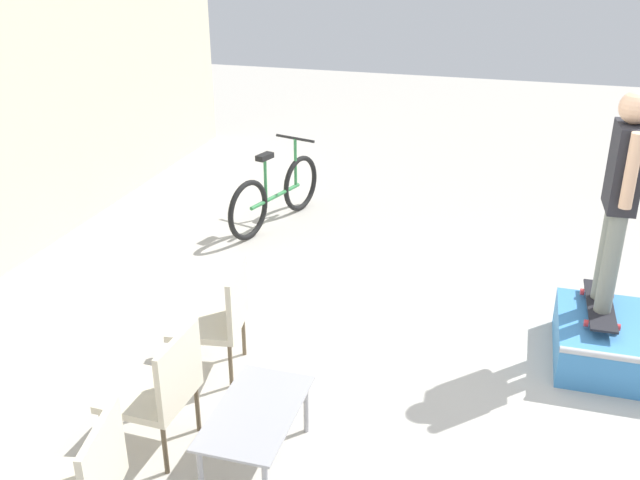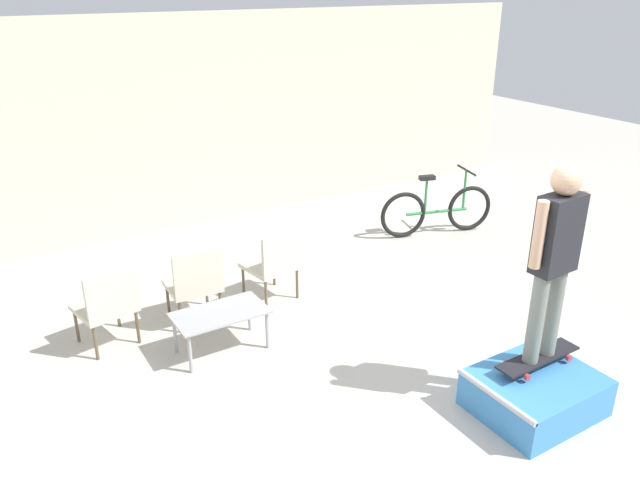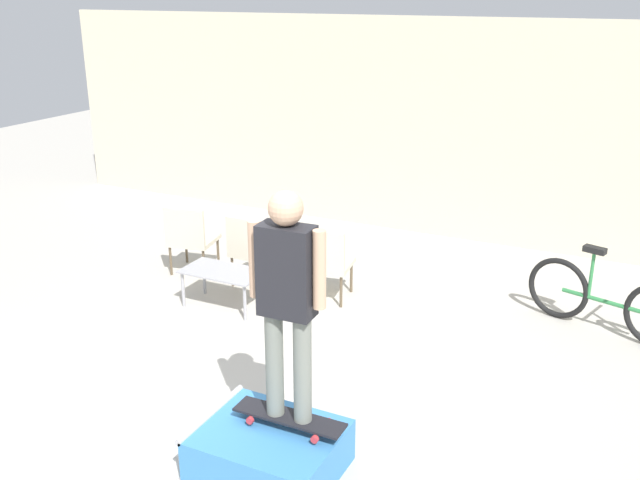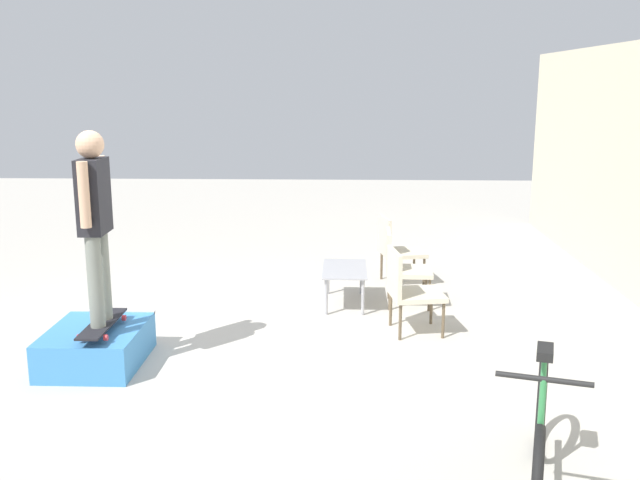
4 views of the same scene
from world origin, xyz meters
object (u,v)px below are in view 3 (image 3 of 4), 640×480
(patio_chair_center, at_px, (253,248))
(bicycle, at_px, (607,300))
(skateboard_on_ramp, at_px, (289,417))
(person_skater, at_px, (287,290))
(skate_ramp_box, at_px, (269,451))
(coffee_table, at_px, (223,275))
(patio_chair_left, at_px, (190,236))
(patio_chair_right, at_px, (325,261))

(patio_chair_center, xyz_separation_m, bicycle, (3.85, 0.56, -0.12))
(skateboard_on_ramp, relative_size, person_skater, 0.50)
(skateboard_on_ramp, relative_size, bicycle, 0.51)
(skate_ramp_box, relative_size, coffee_table, 1.14)
(patio_chair_left, bearing_deg, skateboard_on_ramp, 125.12)
(patio_chair_center, distance_m, patio_chair_right, 0.94)
(patio_chair_right, bearing_deg, skate_ramp_box, 99.23)
(skate_ramp_box, bearing_deg, bicycle, 60.58)
(patio_chair_left, relative_size, patio_chair_right, 1.00)
(patio_chair_center, height_order, bicycle, bicycle)
(skate_ramp_box, relative_size, skateboard_on_ramp, 1.21)
(patio_chair_center, distance_m, bicycle, 3.89)
(person_skater, xyz_separation_m, bicycle, (1.84, 3.36, -1.07))
(patio_chair_right, bearing_deg, patio_chair_left, -8.98)
(coffee_table, xyz_separation_m, patio_chair_center, (-0.00, 0.65, 0.11))
(skate_ramp_box, relative_size, bicycle, 0.63)
(patio_chair_left, xyz_separation_m, patio_chair_center, (0.90, -0.00, 0.00))
(skate_ramp_box, distance_m, patio_chair_left, 4.04)
(patio_chair_right, bearing_deg, skateboard_on_ramp, 101.92)
(skateboard_on_ramp, relative_size, coffee_table, 0.94)
(patio_chair_left, bearing_deg, patio_chair_right, 168.98)
(coffee_table, bearing_deg, skateboard_on_ramp, -46.99)
(bicycle, bearing_deg, person_skater, -102.57)
(skateboard_on_ramp, height_order, coffee_table, skateboard_on_ramp)
(patio_chair_center, bearing_deg, skateboard_on_ramp, 127.79)
(patio_chair_left, bearing_deg, bicycle, 175.75)
(person_skater, xyz_separation_m, patio_chair_left, (-2.91, 2.80, -0.95))
(person_skater, relative_size, bicycle, 1.02)
(skateboard_on_ramp, bearing_deg, patio_chair_left, 135.63)
(patio_chair_center, bearing_deg, patio_chair_right, -177.82)
(skateboard_on_ramp, relative_size, patio_chair_left, 0.98)
(bicycle, bearing_deg, coffee_table, -146.36)
(person_skater, relative_size, patio_chair_right, 1.94)
(coffee_table, xyz_separation_m, patio_chair_right, (0.94, 0.65, 0.11))
(coffee_table, bearing_deg, person_skater, -46.99)
(patio_chair_left, bearing_deg, coffee_table, 133.36)
(person_skater, relative_size, patio_chair_center, 1.94)
(skate_ramp_box, distance_m, skateboard_on_ramp, 0.30)
(patio_chair_left, distance_m, patio_chair_center, 0.90)
(skate_ramp_box, height_order, person_skater, person_skater)
(patio_chair_right, xyz_separation_m, bicycle, (2.91, 0.56, -0.12))
(bicycle, bearing_deg, patio_chair_right, -152.89)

